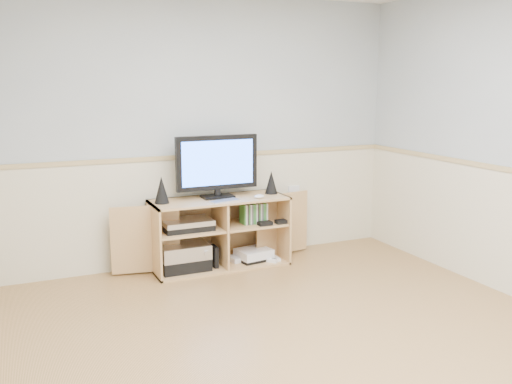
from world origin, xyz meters
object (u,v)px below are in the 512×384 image
keyboard (225,201)px  game_consoles (252,255)px  media_cabinet (218,231)px  monitor (217,164)px

keyboard → game_consoles: size_ratio=0.60×
game_consoles → media_cabinet: bearing=168.1°
game_consoles → keyboard: bearing=-158.6°
keyboard → game_consoles: 0.68m
monitor → game_consoles: (0.33, -0.06, -0.89)m
monitor → media_cabinet: bearing=90.0°
monitor → keyboard: 0.36m
media_cabinet → monitor: monitor is taller
monitor → game_consoles: size_ratio=1.70×
media_cabinet → game_consoles: bearing=-11.9°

